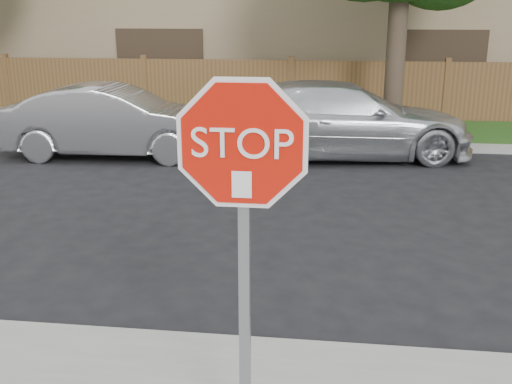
# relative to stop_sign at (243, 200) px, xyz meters

# --- Properties ---
(ground) EXTENTS (90.00, 90.00, 0.00)m
(ground) POSITION_rel_stop_sign_xyz_m (-0.60, 1.48, -1.83)
(ground) COLOR black
(ground) RESTS_ON ground
(far_curb) EXTENTS (70.00, 0.30, 0.15)m
(far_curb) POSITION_rel_stop_sign_xyz_m (-0.60, 9.63, -1.75)
(far_curb) COLOR gray
(far_curb) RESTS_ON ground
(grass_strip) EXTENTS (70.00, 3.00, 0.12)m
(grass_strip) POSITION_rel_stop_sign_xyz_m (-0.60, 11.28, -1.77)
(grass_strip) COLOR #1E4714
(grass_strip) RESTS_ON ground
(fence) EXTENTS (70.00, 0.12, 1.60)m
(fence) POSITION_rel_stop_sign_xyz_m (-0.60, 12.88, -1.03)
(fence) COLOR brown
(fence) RESTS_ON ground
(stop_sign) EXTENTS (1.01, 0.13, 2.55)m
(stop_sign) POSITION_rel_stop_sign_xyz_m (0.00, 0.00, 0.00)
(stop_sign) COLOR gray
(stop_sign) RESTS_ON sidewalk_near
(sedan_left) EXTENTS (4.43, 1.72, 1.44)m
(sedan_left) POSITION_rel_stop_sign_xyz_m (-3.84, 8.29, -1.11)
(sedan_left) COLOR #A1A1A6
(sedan_left) RESTS_ON ground
(sedan_right) EXTENTS (5.46, 2.88, 1.51)m
(sedan_right) POSITION_rel_stop_sign_xyz_m (0.68, 8.85, -1.08)
(sedan_right) COLOR silver
(sedan_right) RESTS_ON ground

